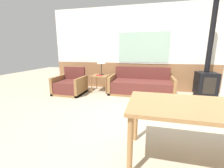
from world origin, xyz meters
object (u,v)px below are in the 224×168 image
object	(u,v)px
armchair	(70,86)
side_table	(101,78)
dining_table	(211,113)
table_lamp	(101,62)
wood_stove	(206,77)
couch	(141,86)

from	to	relation	value
armchair	side_table	bearing A→B (deg)	18.61
dining_table	armchair	bearing A→B (deg)	141.77
table_lamp	wood_stove	size ratio (longest dim) A/B	0.20
wood_stove	side_table	bearing A→B (deg)	-179.40
table_lamp	wood_stove	xyz separation A→B (m)	(3.03, -0.06, -0.36)
dining_table	wood_stove	size ratio (longest dim) A/B	0.68
couch	wood_stove	xyz separation A→B (m)	(1.75, -0.01, 0.36)
side_table	table_lamp	xyz separation A→B (m)	(-0.01, 0.09, 0.51)
side_table	table_lamp	bearing A→B (deg)	95.52
table_lamp	side_table	bearing A→B (deg)	-84.48
armchair	dining_table	distance (m)	3.85
armchair	table_lamp	xyz separation A→B (m)	(0.85, 0.53, 0.72)
armchair	wood_stove	bearing A→B (deg)	-1.63
table_lamp	wood_stove	world-z (taller)	wood_stove
side_table	dining_table	world-z (taller)	dining_table
couch	table_lamp	distance (m)	1.47
couch	dining_table	size ratio (longest dim) A/B	1.08
armchair	dining_table	world-z (taller)	armchair
couch	dining_table	world-z (taller)	couch
armchair	wood_stove	distance (m)	3.93
couch	wood_stove	size ratio (longest dim) A/B	0.73
table_lamp	couch	bearing A→B (deg)	-2.21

